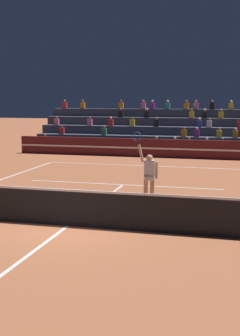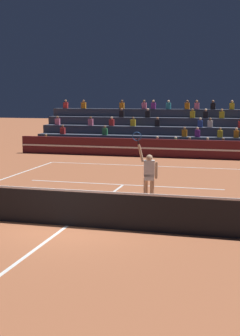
% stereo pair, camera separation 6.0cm
% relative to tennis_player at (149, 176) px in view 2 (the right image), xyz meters
% --- Properties ---
extents(ground_plane, '(120.00, 120.00, 0.00)m').
position_rel_tennis_player_xyz_m(ground_plane, '(-1.71, -3.19, -0.99)').
color(ground_plane, '#AD603D').
extents(court_lines, '(11.10, 23.90, 0.01)m').
position_rel_tennis_player_xyz_m(court_lines, '(-1.71, -3.19, -0.99)').
color(court_lines, white).
rests_on(court_lines, ground).
extents(tennis_net, '(12.00, 0.10, 1.10)m').
position_rel_tennis_player_xyz_m(tennis_net, '(-1.71, -3.19, -0.45)').
color(tennis_net, slate).
rests_on(tennis_net, ground).
extents(sponsor_banner_wall, '(18.00, 0.26, 1.10)m').
position_rel_tennis_player_xyz_m(sponsor_banner_wall, '(-1.71, 12.28, -0.44)').
color(sponsor_banner_wall, '#51191E').
rests_on(sponsor_banner_wall, ground).
extents(bleacher_stand, '(17.56, 4.75, 3.38)m').
position_rel_tennis_player_xyz_m(bleacher_stand, '(-1.69, 16.09, 0.03)').
color(bleacher_stand, '#383D4C').
rests_on(bleacher_stand, ground).
extents(tennis_player, '(0.88, 0.32, 2.50)m').
position_rel_tennis_player_xyz_m(tennis_player, '(0.00, 0.00, 0.00)').
color(tennis_player, tan).
rests_on(tennis_player, ground).
extents(tennis_ball, '(0.07, 0.07, 0.07)m').
position_rel_tennis_player_xyz_m(tennis_ball, '(2.01, 1.00, -0.96)').
color(tennis_ball, '#C6DB33').
rests_on(tennis_ball, ground).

